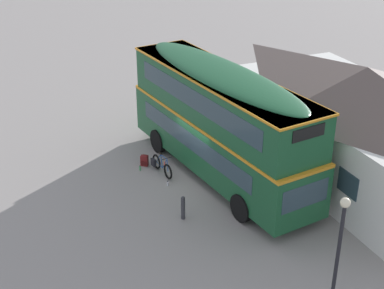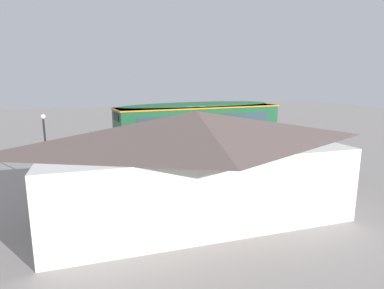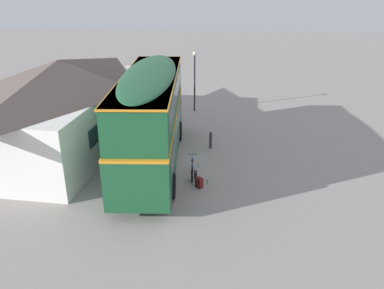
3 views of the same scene
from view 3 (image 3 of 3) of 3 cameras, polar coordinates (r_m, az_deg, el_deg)
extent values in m
plane|color=gray|center=(19.74, -3.85, -2.98)|extent=(120.00, 120.00, 0.00)
cylinder|color=black|center=(22.87, -7.87, 2.02)|extent=(1.12, 0.36, 1.10)
cylinder|color=black|center=(22.63, -1.90, 2.00)|extent=(1.12, 0.36, 1.10)
cylinder|color=black|center=(16.92, -11.08, -5.92)|extent=(1.12, 0.36, 1.10)
cylinder|color=black|center=(16.60, -2.97, -6.09)|extent=(1.12, 0.36, 1.10)
cube|color=#19512D|center=(19.30, -5.93, 1.23)|extent=(10.86, 3.29, 2.10)
cube|color=orange|center=(18.93, -6.06, 4.28)|extent=(10.88, 3.31, 0.12)
cube|color=#19512D|center=(18.65, -6.18, 7.14)|extent=(10.53, 3.21, 1.90)
ellipsoid|color=#19512D|center=(18.40, -6.32, 10.23)|extent=(10.32, 3.15, 0.36)
cube|color=#2D424C|center=(24.24, -4.54, 6.39)|extent=(0.21, 2.05, 0.90)
cube|color=black|center=(23.56, -4.75, 11.75)|extent=(0.16, 1.38, 0.44)
cube|color=#2D424C|center=(18.90, -2.29, 1.84)|extent=(8.33, 0.66, 0.76)
cube|color=#2D424C|center=(18.50, -2.43, 7.60)|extent=(8.75, 0.69, 0.80)
cube|color=#2D424C|center=(19.19, -9.71, 1.86)|extent=(8.33, 0.66, 0.76)
cube|color=#2D424C|center=(18.80, -9.91, 7.53)|extent=(8.75, 0.69, 0.80)
cube|color=orange|center=(18.43, -6.30, 9.86)|extent=(10.65, 3.30, 0.08)
torus|color=black|center=(18.86, 0.06, -3.07)|extent=(0.68, 0.13, 0.68)
torus|color=black|center=(17.92, 0.00, -4.52)|extent=(0.68, 0.13, 0.68)
cylinder|color=#B2B2B7|center=(18.86, 0.06, -3.07)|extent=(0.06, 0.10, 0.05)
cylinder|color=#B2B2B7|center=(17.92, 0.00, -4.52)|extent=(0.06, 0.10, 0.05)
cylinder|color=#234C99|center=(18.50, 0.05, -2.74)|extent=(0.48, 0.07, 0.65)
cylinder|color=#234C99|center=(18.30, 0.05, -1.98)|extent=(0.59, 0.08, 0.06)
cylinder|color=#234C99|center=(18.24, 0.03, -3.17)|extent=(0.18, 0.05, 0.61)
cylinder|color=#234C99|center=(18.18, 0.02, -4.22)|extent=(0.55, 0.07, 0.09)
cylinder|color=#234C99|center=(17.98, 0.02, -3.46)|extent=(0.43, 0.06, 0.56)
cylinder|color=#234C99|center=(18.71, 0.06, -2.33)|extent=(0.09, 0.04, 0.57)
cylinder|color=black|center=(18.55, 0.06, -1.43)|extent=(0.06, 0.46, 0.03)
ellipsoid|color=black|center=(18.01, 0.03, -2.35)|extent=(0.27, 0.12, 0.06)
cube|color=black|center=(17.93, 0.52, -4.44)|extent=(0.29, 0.16, 0.32)
cylinder|color=#D84C33|center=(18.50, 0.05, -2.74)|extent=(0.07, 0.07, 0.18)
cube|color=maroon|center=(17.49, 1.06, -5.63)|extent=(0.38, 0.39, 0.48)
ellipsoid|color=maroon|center=(17.38, 1.06, -4.94)|extent=(0.36, 0.37, 0.10)
cube|color=#471111|center=(17.61, 1.34, -5.69)|extent=(0.17, 0.20, 0.17)
cylinder|color=black|center=(17.46, 0.57, -5.67)|extent=(0.05, 0.05, 0.38)
cylinder|color=black|center=(17.36, 1.00, -5.86)|extent=(0.05, 0.05, 0.38)
cylinder|color=silver|center=(19.42, 0.95, -3.08)|extent=(0.07, 0.07, 0.19)
cylinder|color=black|center=(19.37, 0.95, -2.79)|extent=(0.04, 0.04, 0.03)
cylinder|color=green|center=(17.82, 2.25, -5.57)|extent=(0.07, 0.07, 0.20)
cylinder|color=black|center=(17.77, 2.26, -5.24)|extent=(0.04, 0.04, 0.03)
cube|color=silver|center=(22.96, -18.16, 4.01)|extent=(13.11, 6.65, 3.25)
pyramid|color=brown|center=(22.36, -18.90, 9.79)|extent=(13.53, 7.07, 1.51)
cube|color=#3D2319|center=(22.01, -11.03, 2.36)|extent=(1.10, 0.10, 2.10)
cube|color=#2D424C|center=(18.97, -14.29, 1.12)|extent=(1.10, 0.10, 0.90)
cube|color=#2D424C|center=(24.66, -8.77, 6.52)|extent=(1.10, 0.10, 0.90)
cylinder|color=black|center=(27.53, 0.38, 8.90)|extent=(0.11, 0.11, 3.96)
sphere|color=#F2E5BF|center=(27.11, 0.40, 13.21)|extent=(0.28, 0.28, 0.28)
cylinder|color=#333338|center=(21.53, 2.75, 0.52)|extent=(0.16, 0.16, 0.85)
sphere|color=#333338|center=(21.36, 2.77, 1.68)|extent=(0.16, 0.16, 0.16)
camera|label=1|loc=(36.63, 17.88, 26.88)|focal=52.12mm
camera|label=2|loc=(33.29, -37.00, 14.02)|focal=29.28mm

